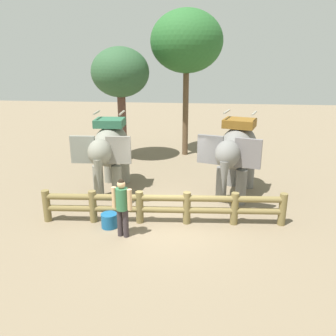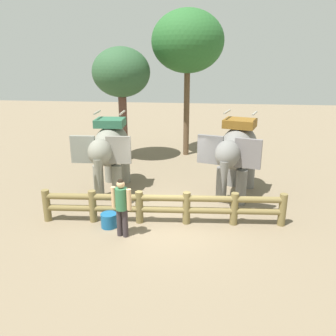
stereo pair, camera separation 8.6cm
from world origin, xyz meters
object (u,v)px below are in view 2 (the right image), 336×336
tree_far_left (188,42)px  tree_back_center (121,74)px  log_fence (163,205)px  elephant_center (237,151)px  tourist_woman_in_black (121,204)px  elephant_near_left (110,148)px  feed_bucket (109,220)px

tree_far_left → tree_back_center: tree_far_left is taller
log_fence → elephant_center: bearing=46.4°
tourist_woman_in_black → elephant_near_left: bearing=110.7°
elephant_near_left → tree_far_left: size_ratio=0.49×
tourist_woman_in_black → tree_back_center: tree_back_center is taller
log_fence → feed_bucket: size_ratio=15.30×
tree_back_center → log_fence: bearing=-66.8°
tourist_woman_in_black → log_fence: bearing=42.8°
elephant_center → tourist_woman_in_black: elephant_center is taller
elephant_center → tree_back_center: tree_back_center is taller
log_fence → tree_far_left: (0.15, 8.17, 5.14)m
tourist_woman_in_black → feed_bucket: tourist_woman_in_black is taller
log_fence → elephant_center: 3.66m
log_fence → elephant_near_left: bearing=134.1°
log_fence → elephant_near_left: 3.56m
log_fence → elephant_near_left: (-2.34, 2.42, 1.14)m
elephant_center → tree_far_left: 7.27m
elephant_near_left → elephant_center: elephant_center is taller
tree_back_center → feed_bucket: (1.30, -7.30, -4.05)m
feed_bucket → log_fence: bearing=16.4°
log_fence → elephant_center: elephant_center is taller
elephant_near_left → feed_bucket: bearing=-76.0°
elephant_center → tourist_woman_in_black: bearing=-134.7°
log_fence → tree_back_center: size_ratio=1.38×
feed_bucket → tree_back_center: bearing=100.1°
feed_bucket → elephant_center: bearing=36.6°
log_fence → tree_back_center: tree_back_center is taller
tourist_woman_in_black → feed_bucket: size_ratio=3.57×
log_fence → tourist_woman_in_black: bearing=-137.2°
elephant_near_left → elephant_center: size_ratio=0.95×
elephant_center → feed_bucket: elephant_center is taller
elephant_center → tree_back_center: bearing=140.9°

